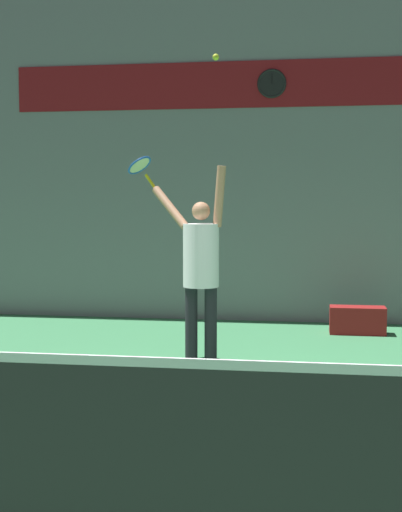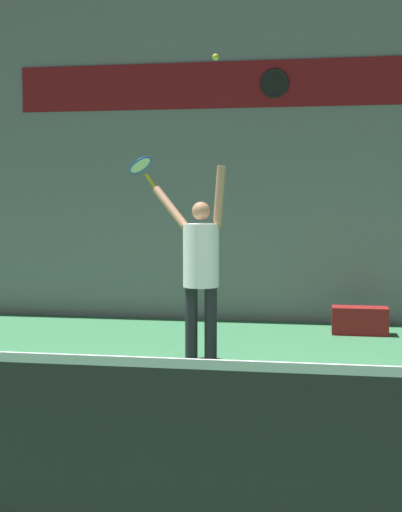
# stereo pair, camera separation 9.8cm
# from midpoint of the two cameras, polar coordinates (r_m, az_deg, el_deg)

# --- Properties ---
(ground_plane) EXTENTS (18.00, 18.00, 0.00)m
(ground_plane) POSITION_cam_midpoint_polar(r_m,az_deg,el_deg) (5.33, 2.01, -14.56)
(ground_plane) COLOR #387A4C
(back_wall) EXTENTS (18.00, 0.10, 5.00)m
(back_wall) POSITION_cam_midpoint_polar(r_m,az_deg,el_deg) (10.26, 5.47, 8.73)
(back_wall) COLOR slate
(back_wall) RESTS_ON ground_plane
(sponsor_banner) EXTENTS (7.49, 0.02, 0.65)m
(sponsor_banner) POSITION_cam_midpoint_polar(r_m,az_deg,el_deg) (10.30, 5.49, 13.56)
(sponsor_banner) COLOR maroon
(scoreboard_clock) EXTENTS (0.41, 0.04, 0.41)m
(scoreboard_clock) POSITION_cam_midpoint_polar(r_m,az_deg,el_deg) (10.29, 5.40, 13.58)
(scoreboard_clock) COLOR black
(court_net) EXTENTS (8.78, 0.07, 1.06)m
(court_net) POSITION_cam_midpoint_polar(r_m,az_deg,el_deg) (3.69, -0.92, -15.17)
(court_net) COLOR #333333
(court_net) RESTS_ON ground_plane
(tennis_player) EXTENTS (0.88, 0.55, 2.09)m
(tennis_player) POSITION_cam_midpoint_polar(r_m,az_deg,el_deg) (7.39, -0.42, -0.65)
(tennis_player) COLOR black
(tennis_player) RESTS_ON ground_plane
(tennis_racket) EXTENTS (0.38, 0.36, 0.37)m
(tennis_racket) POSITION_cam_midpoint_polar(r_m,az_deg,el_deg) (7.89, -5.22, 7.12)
(tennis_racket) COLOR yellow
(tennis_ball) EXTENTS (0.07, 0.07, 0.07)m
(tennis_ball) POSITION_cam_midpoint_polar(r_m,az_deg,el_deg) (7.36, 0.79, 15.63)
(tennis_ball) COLOR #CCDB2D
(water_bottle) EXTENTS (0.07, 0.07, 0.30)m
(water_bottle) POSITION_cam_midpoint_polar(r_m,az_deg,el_deg) (9.87, 12.52, -4.94)
(water_bottle) COLOR #198CCC
(water_bottle) RESTS_ON ground_plane
(equipment_bag) EXTENTS (0.72, 0.31, 0.36)m
(equipment_bag) POSITION_cam_midpoint_polar(r_m,az_deg,el_deg) (9.52, 12.12, -5.04)
(equipment_bag) COLOR maroon
(equipment_bag) RESTS_ON ground_plane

